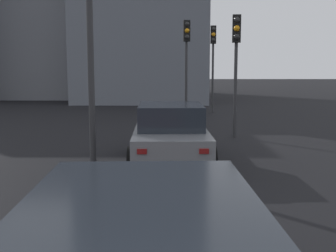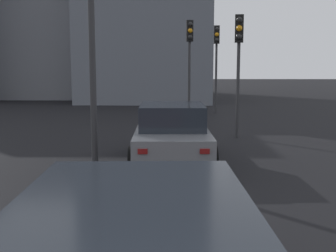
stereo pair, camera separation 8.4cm
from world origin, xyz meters
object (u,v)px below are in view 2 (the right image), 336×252
Objects in this scene: car_grey_lead at (172,134)px; traffic_light_near_left at (239,50)px; traffic_light_near_right at (216,51)px; traffic_light_far_left at (190,49)px.

traffic_light_near_left is at bearing -31.82° from car_grey_lead.
traffic_light_near_right is 1.02× the size of traffic_light_far_left.
traffic_light_near_right reaches higher than traffic_light_near_left.
car_grey_lead is 8.45m from traffic_light_far_left.
traffic_light_near_right is (11.33, -2.17, 2.45)m from car_grey_lead.
traffic_light_near_right is at bearing -172.26° from traffic_light_near_left.
car_grey_lead is at bearing -11.90° from traffic_light_far_left.
car_grey_lead is 0.97× the size of traffic_light_near_right.
traffic_light_near_left is 0.92× the size of traffic_light_near_right.
traffic_light_far_left is (8.07, -0.70, 2.41)m from car_grey_lead.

